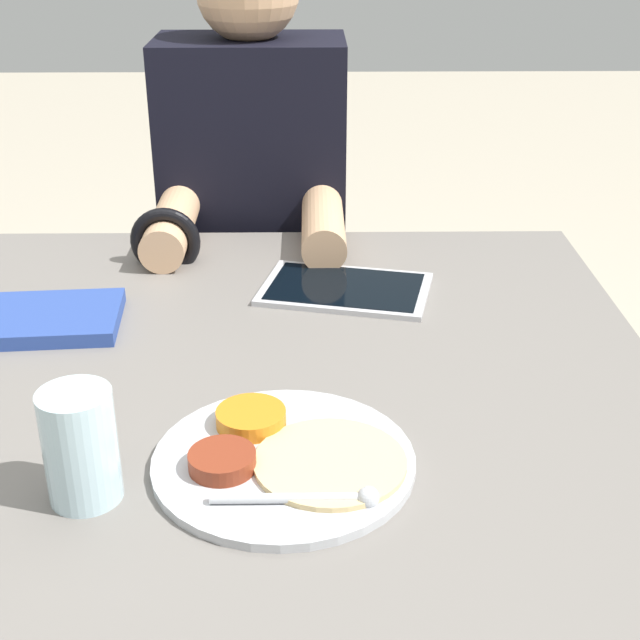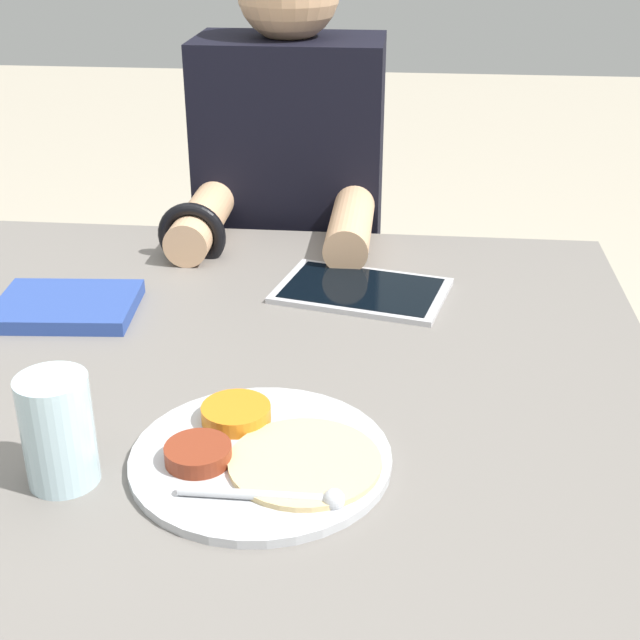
{
  "view_description": "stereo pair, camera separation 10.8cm",
  "coord_description": "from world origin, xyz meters",
  "px_view_note": "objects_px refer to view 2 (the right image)",
  "views": [
    {
      "loc": [
        0.2,
        -0.96,
        1.29
      ],
      "look_at": [
        0.22,
        0.01,
        0.82
      ],
      "focal_mm": 50.0,
      "sensor_mm": 36.0,
      "label": 1
    },
    {
      "loc": [
        0.31,
        -0.96,
        1.29
      ],
      "look_at": [
        0.22,
        0.01,
        0.82
      ],
      "focal_mm": 50.0,
      "sensor_mm": 36.0,
      "label": 2
    }
  ],
  "objects_px": {
    "thali_tray": "(260,455)",
    "drinking_glass": "(58,431)",
    "tablet_device": "(362,290)",
    "red_notebook": "(67,307)",
    "person_diner": "(292,290)"
  },
  "relations": [
    {
      "from": "thali_tray",
      "to": "drinking_glass",
      "type": "distance_m",
      "value": 0.2
    },
    {
      "from": "tablet_device",
      "to": "red_notebook",
      "type": "bearing_deg",
      "value": -165.4
    },
    {
      "from": "thali_tray",
      "to": "person_diner",
      "type": "distance_m",
      "value": 0.84
    },
    {
      "from": "thali_tray",
      "to": "drinking_glass",
      "type": "xyz_separation_m",
      "value": [
        -0.19,
        -0.05,
        0.05
      ]
    },
    {
      "from": "person_diner",
      "to": "thali_tray",
      "type": "bearing_deg",
      "value": -84.92
    },
    {
      "from": "red_notebook",
      "to": "tablet_device",
      "type": "distance_m",
      "value": 0.42
    },
    {
      "from": "tablet_device",
      "to": "person_diner",
      "type": "height_order",
      "value": "person_diner"
    },
    {
      "from": "red_notebook",
      "to": "thali_tray",
      "type": "bearing_deg",
      "value": -45.23
    },
    {
      "from": "thali_tray",
      "to": "drinking_glass",
      "type": "bearing_deg",
      "value": -165.35
    },
    {
      "from": "tablet_device",
      "to": "drinking_glass",
      "type": "bearing_deg",
      "value": -119.35
    },
    {
      "from": "tablet_device",
      "to": "drinking_glass",
      "type": "xyz_separation_m",
      "value": [
        -0.27,
        -0.48,
        0.05
      ]
    },
    {
      "from": "thali_tray",
      "to": "red_notebook",
      "type": "relative_size",
      "value": 1.35
    },
    {
      "from": "red_notebook",
      "to": "person_diner",
      "type": "distance_m",
      "value": 0.58
    },
    {
      "from": "red_notebook",
      "to": "drinking_glass",
      "type": "xyz_separation_m",
      "value": [
        0.13,
        -0.38,
        0.05
      ]
    },
    {
      "from": "thali_tray",
      "to": "drinking_glass",
      "type": "relative_size",
      "value": 2.32
    }
  ]
}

